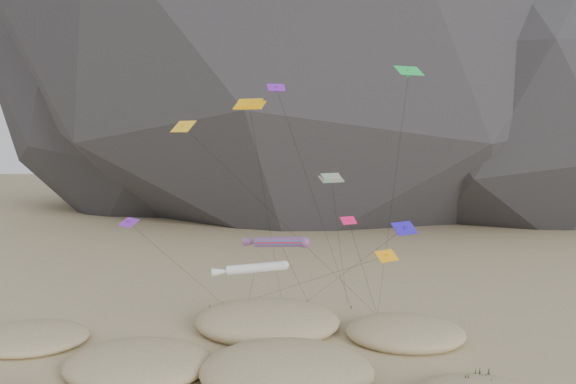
# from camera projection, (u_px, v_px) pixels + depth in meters

# --- Properties ---
(dunes) EXTENTS (52.24, 36.78, 3.79)m
(dunes) POSITION_uv_depth(u_px,v_px,m) (248.00, 370.00, 47.83)
(dunes) COLOR #CCB789
(dunes) RESTS_ON ground
(dune_grass) EXTENTS (43.39, 28.43, 1.55)m
(dune_grass) POSITION_uv_depth(u_px,v_px,m) (247.00, 371.00, 47.38)
(dune_grass) COLOR black
(dune_grass) RESTS_ON ground
(kite_stakes) EXTENTS (19.94, 4.54, 0.30)m
(kite_stakes) POSITION_uv_depth(u_px,v_px,m) (294.00, 306.00, 67.48)
(kite_stakes) COLOR #3F2D1E
(kite_stakes) RESTS_ON ground
(rainbow_tube_kite) EXTENTS (6.44, 16.39, 11.87)m
(rainbow_tube_kite) POSITION_uv_depth(u_px,v_px,m) (278.00, 242.00, 50.35)
(rainbow_tube_kite) COLOR red
(rainbow_tube_kite) RESTS_ON ground
(white_tube_kite) EXTENTS (6.99, 16.18, 9.34)m
(white_tube_kite) POSITION_uv_depth(u_px,v_px,m) (252.00, 268.00, 50.76)
(white_tube_kite) COLOR silver
(white_tube_kite) RESTS_ON ground
(orange_parafoil) EXTENTS (3.62, 16.11, 24.14)m
(orange_parafoil) POSITION_uv_depth(u_px,v_px,m) (250.00, 107.00, 53.35)
(orange_parafoil) COLOR #FFAF0D
(orange_parafoil) RESTS_ON ground
(multi_parafoil) EXTENTS (3.65, 12.40, 16.86)m
(multi_parafoil) POSITION_uv_depth(u_px,v_px,m) (332.00, 179.00, 56.29)
(multi_parafoil) COLOR orange
(multi_parafoil) RESTS_ON ground
(delta_kites) EXTENTS (30.05, 19.46, 27.13)m
(delta_kites) POSITION_uv_depth(u_px,v_px,m) (301.00, 175.00, 53.28)
(delta_kites) COLOR purple
(delta_kites) RESTS_ON ground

